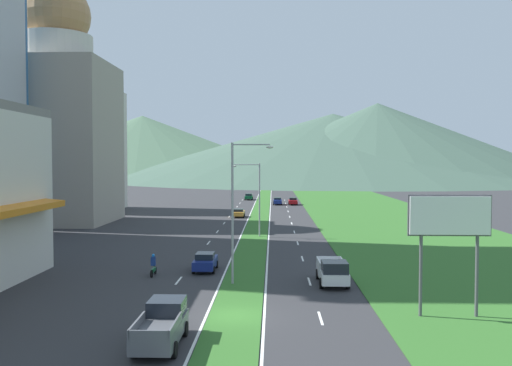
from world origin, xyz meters
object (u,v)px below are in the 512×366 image
at_px(billboard_roadside, 450,223).
at_px(pickup_truck_1, 333,272).
at_px(motorcycle_rider, 153,267).
at_px(car_3, 249,197).
at_px(car_0, 238,213).
at_px(car_1, 293,201).
at_px(car_4, 278,201).
at_px(street_lamp_near, 237,204).
at_px(street_lamp_mid, 256,194).
at_px(pickup_truck_0, 162,325).
at_px(car_5, 205,262).

bearing_deg(billboard_roadside, pickup_truck_1, 125.28).
bearing_deg(motorcycle_rider, pickup_truck_1, -101.02).
bearing_deg(billboard_roadside, car_3, 99.36).
distance_m(car_0, pickup_truck_1, 50.65).
height_order(car_3, pickup_truck_1, pickup_truck_1).
xyz_separation_m(car_1, car_3, (-10.17, 14.83, -0.01)).
height_order(car_3, car_4, car_4).
height_order(street_lamp_near, car_1, street_lamp_near).
bearing_deg(car_4, motorcycle_rider, -8.33).
relative_size(car_0, car_3, 0.95).
xyz_separation_m(street_lamp_mid, pickup_truck_0, (-3.58, -39.56, -4.31)).
distance_m(street_lamp_mid, car_1, 50.61).
bearing_deg(pickup_truck_0, motorcycle_rider, 13.96).
height_order(car_0, pickup_truck_1, pickup_truck_1).
distance_m(billboard_roadside, motorcycle_rider, 23.64).
relative_size(street_lamp_mid, car_3, 2.11).
relative_size(street_lamp_near, pickup_truck_0, 1.99).
bearing_deg(pickup_truck_1, car_4, -177.36).
xyz_separation_m(street_lamp_near, car_0, (-3.02, 49.68, -5.39)).
xyz_separation_m(car_0, car_5, (0.01, -44.70, 0.07)).
bearing_deg(motorcycle_rider, car_3, -2.53).
distance_m(street_lamp_mid, car_5, 21.77).
bearing_deg(pickup_truck_0, car_3, 0.12).
height_order(street_lamp_mid, car_4, street_lamp_mid).
relative_size(billboard_roadside, pickup_truck_0, 1.36).
distance_m(street_lamp_mid, car_4, 50.56).
relative_size(car_3, pickup_truck_0, 0.80).
xyz_separation_m(street_lamp_mid, pickup_truck_1, (6.58, -25.87, -4.31)).
bearing_deg(street_lamp_mid, car_4, 86.51).
bearing_deg(car_4, street_lamp_mid, -3.49).
distance_m(street_lamp_mid, pickup_truck_0, 39.95).
bearing_deg(car_3, car_4, -154.79).
distance_m(street_lamp_mid, pickup_truck_1, 27.04).
bearing_deg(car_5, car_4, -5.42).
bearing_deg(billboard_roadside, car_0, 105.65).
xyz_separation_m(car_1, motorcycle_rider, (-14.04, -73.10, -0.04)).
xyz_separation_m(car_3, pickup_truck_1, (10.38, -90.71, 0.21)).
xyz_separation_m(street_lamp_near, billboard_roadside, (13.23, -8.35, -0.47)).
xyz_separation_m(car_1, pickup_truck_0, (-9.95, -89.56, 0.20)).
height_order(street_lamp_mid, billboard_roadside, street_lamp_mid).
distance_m(car_5, pickup_truck_0, 18.58).
distance_m(street_lamp_near, car_0, 50.07).
relative_size(street_lamp_mid, car_5, 2.22).
bearing_deg(pickup_truck_0, billboard_roadside, -71.99).
xyz_separation_m(street_lamp_mid, car_3, (-3.79, 64.84, -4.52)).
relative_size(street_lamp_near, car_5, 2.63).
relative_size(car_3, pickup_truck_1, 0.80).
distance_m(pickup_truck_0, pickup_truck_1, 17.04).
distance_m(car_4, pickup_truck_1, 76.22).
relative_size(street_lamp_near, billboard_roadside, 1.46).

